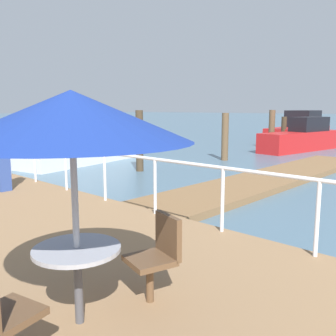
% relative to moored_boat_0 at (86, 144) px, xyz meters
% --- Properties ---
extents(ground_plane, '(300.00, 300.00, 0.00)m').
position_rel_moored_boat_0_xyz_m(ground_plane, '(-1.70, 3.18, -0.79)').
color(ground_plane, slate).
extents(floating_dock, '(13.08, 2.00, 0.18)m').
position_rel_moored_boat_0_xyz_m(floating_dock, '(1.34, -8.28, -0.70)').
color(floating_dock, olive).
rests_on(floating_dock, ground_plane).
extents(boardwalk_railing, '(0.06, 29.12, 1.08)m').
position_rel_moored_boat_0_xyz_m(boardwalk_railing, '(-4.85, -6.85, 0.44)').
color(boardwalk_railing, white).
rests_on(boardwalk_railing, boardwalk).
extents(dock_piling_0, '(0.28, 0.28, 2.31)m').
position_rel_moored_boat_0_xyz_m(dock_piling_0, '(-0.11, -3.61, 0.37)').
color(dock_piling_0, '#473826').
rests_on(dock_piling_0, ground_plane).
extents(dock_piling_1, '(0.32, 0.32, 2.17)m').
position_rel_moored_boat_0_xyz_m(dock_piling_1, '(4.62, -4.28, 0.30)').
color(dock_piling_1, brown).
rests_on(dock_piling_1, ground_plane).
extents(dock_piling_2, '(0.35, 0.35, 2.28)m').
position_rel_moored_boat_0_xyz_m(dock_piling_2, '(10.56, -3.52, 0.35)').
color(dock_piling_2, brown).
rests_on(dock_piling_2, ground_plane).
extents(dock_piling_3, '(0.32, 0.32, 1.86)m').
position_rel_moored_boat_0_xyz_m(dock_piling_3, '(12.37, -3.41, 0.14)').
color(dock_piling_3, '#473826').
rests_on(dock_piling_3, ground_plane).
extents(moored_boat_0, '(6.38, 3.04, 2.09)m').
position_rel_moored_boat_0_xyz_m(moored_boat_0, '(0.00, 0.00, 0.00)').
color(moored_boat_0, white).
rests_on(moored_boat_0, ground_plane).
extents(moored_boat_2, '(6.52, 2.33, 1.89)m').
position_rel_moored_boat_0_xyz_m(moored_boat_2, '(11.07, -5.22, -0.07)').
color(moored_boat_2, red).
rests_on(moored_boat_2, ground_plane).
extents(moored_boat_4, '(6.92, 2.55, 2.23)m').
position_rel_moored_boat_0_xyz_m(moored_boat_4, '(15.83, -2.94, 0.03)').
color(moored_boat_4, red).
rests_on(moored_boat_4, ground_plane).
extents(cafe_table_round, '(0.80, 0.80, 0.74)m').
position_rel_moored_boat_0_xyz_m(cafe_table_round, '(-7.94, -11.19, 0.28)').
color(cafe_table_round, '#ADADB2').
rests_on(cafe_table_round, boardwalk).
extents(patio_umbrella, '(2.13, 2.13, 2.15)m').
position_rel_moored_boat_0_xyz_m(patio_umbrella, '(-7.94, -11.19, 1.53)').
color(patio_umbrella, '#B2B2B7').
rests_on(patio_umbrella, boardwalk).
extents(cafe_chair_0, '(0.58, 0.55, 0.90)m').
position_rel_moored_boat_0_xyz_m(cafe_chair_0, '(-7.13, -11.43, 0.14)').
color(cafe_chair_0, brown).
rests_on(cafe_chair_0, boardwalk).
extents(pedestrian_0, '(0.37, 0.23, 1.72)m').
position_rel_moored_boat_0_xyz_m(pedestrian_0, '(-5.93, -5.05, 0.51)').
color(pedestrian_0, '#334C99').
rests_on(pedestrian_0, boardwalk).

